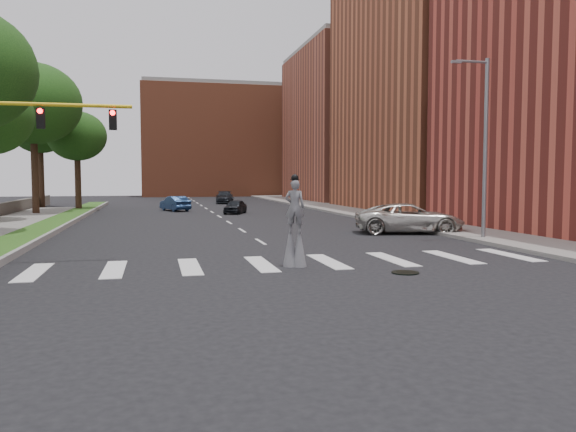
% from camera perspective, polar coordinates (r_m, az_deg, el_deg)
% --- Properties ---
extents(ground_plane, '(160.00, 160.00, 0.00)m').
position_cam_1_polar(ground_plane, '(19.89, 1.45, -5.22)').
color(ground_plane, black).
rests_on(ground_plane, ground).
extents(grass_median, '(2.00, 60.00, 0.25)m').
position_cam_1_polar(grass_median, '(39.63, -22.74, -0.74)').
color(grass_median, '#244F16').
rests_on(grass_median, ground).
extents(median_curb, '(0.20, 60.00, 0.28)m').
position_cam_1_polar(median_curb, '(39.47, -21.23, -0.70)').
color(median_curb, gray).
rests_on(median_curb, ground).
extents(sidewalk_right, '(5.00, 90.00, 0.18)m').
position_cam_1_polar(sidewalk_right, '(47.44, 8.33, 0.22)').
color(sidewalk_right, slate).
rests_on(sidewalk_right, ground).
extents(manhole, '(0.90, 0.90, 0.04)m').
position_cam_1_polar(manhole, '(19.04, 11.82, -5.65)').
color(manhole, black).
rests_on(manhole, ground).
extents(building_mid, '(16.00, 22.00, 24.00)m').
position_cam_1_polar(building_mid, '(56.63, 15.72, 12.81)').
color(building_mid, '#A75334').
rests_on(building_mid, ground).
extents(building_far, '(16.00, 22.00, 20.00)m').
position_cam_1_polar(building_far, '(78.12, 7.00, 8.97)').
color(building_far, '#A9543E').
rests_on(building_far, ground).
extents(building_backdrop, '(26.00, 14.00, 18.00)m').
position_cam_1_polar(building_backdrop, '(97.77, -6.94, 7.38)').
color(building_backdrop, '#A75334').
rests_on(building_backdrop, ground).
extents(streetlight, '(2.05, 0.20, 9.00)m').
position_cam_1_polar(streetlight, '(29.67, 19.27, 7.08)').
color(streetlight, slate).
rests_on(streetlight, ground).
extents(traffic_signal, '(5.30, 0.23, 6.20)m').
position_cam_1_polar(traffic_signal, '(22.50, -25.71, 6.06)').
color(traffic_signal, black).
rests_on(traffic_signal, ground).
extents(stilt_performer, '(0.82, 0.66, 3.28)m').
position_cam_1_polar(stilt_performer, '(19.85, 0.69, -1.28)').
color(stilt_performer, black).
rests_on(stilt_performer, ground).
extents(suv_crossing, '(6.55, 4.13, 1.69)m').
position_cam_1_polar(suv_crossing, '(32.50, 12.23, -0.23)').
color(suv_crossing, beige).
rests_on(suv_crossing, ground).
extents(car_near, '(2.70, 3.87, 1.22)m').
position_cam_1_polar(car_near, '(48.83, -5.37, 0.96)').
color(car_near, black).
rests_on(car_near, ground).
extents(car_mid, '(2.86, 4.45, 1.39)m').
position_cam_1_polar(car_mid, '(53.53, -11.41, 1.25)').
color(car_mid, navy).
rests_on(car_mid, ground).
extents(car_far, '(2.62, 5.27, 1.47)m').
position_cam_1_polar(car_far, '(67.94, -6.46, 1.91)').
color(car_far, black).
rests_on(car_far, ground).
extents(tree_4, '(7.84, 7.84, 12.55)m').
position_cam_1_polar(tree_4, '(51.43, -24.51, 10.34)').
color(tree_4, black).
rests_on(tree_4, ground).
extents(tree_5, '(6.01, 6.01, 10.72)m').
position_cam_1_polar(tree_5, '(63.28, -23.90, 8.12)').
color(tree_5, black).
rests_on(tree_5, ground).
extents(tree_6, '(5.40, 5.40, 9.27)m').
position_cam_1_polar(tree_6, '(56.05, -20.66, 7.57)').
color(tree_6, black).
rests_on(tree_6, ground).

